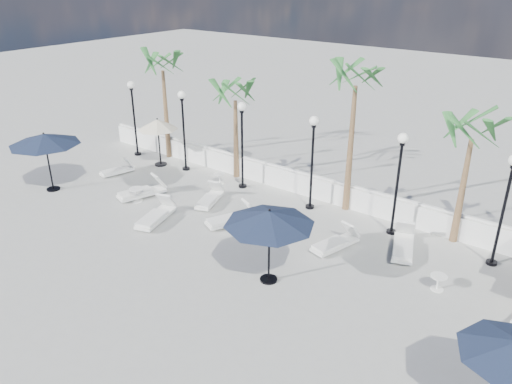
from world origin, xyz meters
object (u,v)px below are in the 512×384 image
Objects in this scene: lounger_1 at (210,198)px; parasol_navy_left at (44,140)px; lounger_0 at (117,170)px; parasol_navy_mid at (269,218)px; lounger_4 at (156,215)px; lounger_5 at (336,242)px; lounger_6 at (403,245)px; lounger_2 at (142,191)px; lounger_3 at (232,218)px; parasol_cream_small at (158,125)px.

parasol_navy_left is at bearing -174.15° from lounger_1.
parasol_navy_mid is (10.86, -2.83, 1.98)m from lounger_0.
parasol_navy_left reaches higher than lounger_4.
lounger_6 reaches higher than lounger_5.
lounger_2 is at bearing 26.59° from parasol_navy_left.
lounger_4 reaches higher than lounger_1.
lounger_3 is (4.64, 0.38, -0.01)m from lounger_2.
lounger_1 is at bearing 42.21° from lounger_2.
lounger_6 is (13.54, 1.35, 0.05)m from lounger_0.
parasol_navy_left is at bearing -91.89° from lounger_0.
lounger_5 is (6.49, 2.37, -0.03)m from lounger_4.
parasol_cream_small is at bearing 157.48° from lounger_6.
lounger_0 is at bearing 166.42° from lounger_6.
lounger_3 is 0.75× the size of parasol_navy_mid.
lounger_1 is 5.92m from lounger_5.
lounger_2 is at bearing 134.28° from lounger_4.
parasol_cream_small reaches higher than lounger_0.
parasol_cream_small is at bearing -177.21° from lounger_3.
lounger_5 is at bearing 14.46° from lounger_0.
lounger_4 is 9.17m from lounger_6.
lounger_0 is 0.86× the size of lounger_5.
lounger_1 is 7.97m from lounger_6.
lounger_1 reaches higher than lounger_0.
parasol_navy_left reaches higher than parasol_cream_small.
lounger_0 is 3.09m from lounger_2.
lounger_2 is 4.64m from parasol_navy_left.
lounger_2 is 0.78× the size of parasol_navy_mid.
lounger_5 is (11.57, 0.15, 0.03)m from lounger_0.
parasol_navy_mid is 11.24m from parasol_cream_small.
parasol_cream_small is (0.74, 2.08, 1.84)m from lounger_0.
lounger_0 is 0.88× the size of lounger_1.
lounger_3 is at bearing 146.40° from parasol_navy_mid.
parasol_navy_left is at bearing 169.70° from lounger_4.
lounger_0 is at bearing 165.41° from parasol_navy_mid.
parasol_cream_small is at bearing 84.04° from lounger_0.
parasol_navy_mid is (3.30, -2.19, 1.93)m from lounger_3.
lounger_4 is 0.73× the size of parasol_navy_left.
lounger_6 is at bearing 57.28° from parasol_navy_mid.
parasol_cream_small is (-10.83, 1.92, 1.81)m from lounger_5.
lounger_5 is 2.30m from lounger_6.
lounger_1 is 7.46m from parasol_navy_left.
lounger_0 is 0.78× the size of lounger_2.
lounger_1 is 0.98× the size of lounger_5.
lounger_2 is at bearing -54.81° from parasol_cream_small.
lounger_1 is 2.51m from lounger_4.
parasol_navy_left is 1.07× the size of parasol_navy_mid.
lounger_3 is 0.97× the size of lounger_6.
lounger_4 is at bearing -11.26° from lounger_2.
lounger_3 is 0.87× the size of parasol_cream_small.
lounger_4 is (2.17, -1.20, 0.00)m from lounger_2.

